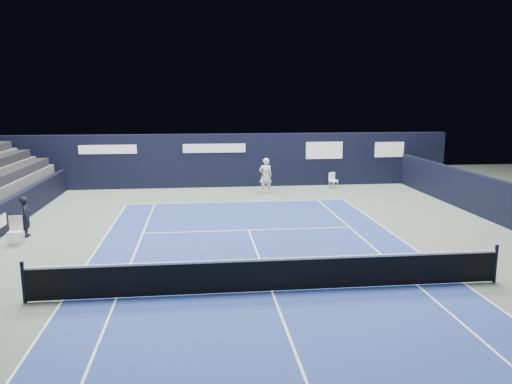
{
  "coord_description": "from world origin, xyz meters",
  "views": [
    {
      "loc": [
        -1.88,
        -12.63,
        5.17
      ],
      "look_at": [
        0.44,
        7.66,
        1.3
      ],
      "focal_mm": 35.0,
      "sensor_mm": 36.0,
      "label": 1
    }
  ],
  "objects_px": {
    "line_judge_chair": "(15,228)",
    "tennis_net": "(272,274)",
    "folding_chair_back_b": "(333,178)",
    "tennis_player": "(266,176)",
    "folding_chair_back_a": "(332,178)"
  },
  "relations": [
    {
      "from": "folding_chair_back_b",
      "to": "line_judge_chair",
      "type": "relative_size",
      "value": 0.82
    },
    {
      "from": "line_judge_chair",
      "to": "tennis_player",
      "type": "distance_m",
      "value": 13.28
    },
    {
      "from": "tennis_player",
      "to": "folding_chair_back_b",
      "type": "bearing_deg",
      "value": 21.73
    },
    {
      "from": "folding_chair_back_a",
      "to": "tennis_net",
      "type": "height_order",
      "value": "tennis_net"
    },
    {
      "from": "folding_chair_back_a",
      "to": "line_judge_chair",
      "type": "height_order",
      "value": "line_judge_chair"
    },
    {
      "from": "folding_chair_back_a",
      "to": "tennis_player",
      "type": "bearing_deg",
      "value": 175.92
    },
    {
      "from": "line_judge_chair",
      "to": "tennis_player",
      "type": "xyz_separation_m",
      "value": [
        10.15,
        8.55,
        0.4
      ]
    },
    {
      "from": "tennis_net",
      "to": "tennis_player",
      "type": "height_order",
      "value": "tennis_player"
    },
    {
      "from": "line_judge_chair",
      "to": "tennis_net",
      "type": "bearing_deg",
      "value": -36.07
    },
    {
      "from": "line_judge_chair",
      "to": "tennis_net",
      "type": "xyz_separation_m",
      "value": [
        8.46,
        -5.45,
        -0.08
      ]
    },
    {
      "from": "folding_chair_back_b",
      "to": "line_judge_chair",
      "type": "bearing_deg",
      "value": -166.83
    },
    {
      "from": "line_judge_chair",
      "to": "tennis_player",
      "type": "bearing_deg",
      "value": 36.82
    },
    {
      "from": "folding_chair_back_b",
      "to": "tennis_net",
      "type": "height_order",
      "value": "tennis_net"
    },
    {
      "from": "line_judge_chair",
      "to": "tennis_net",
      "type": "height_order",
      "value": "tennis_net"
    },
    {
      "from": "tennis_player",
      "to": "folding_chair_back_a",
      "type": "bearing_deg",
      "value": 16.15
    }
  ]
}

